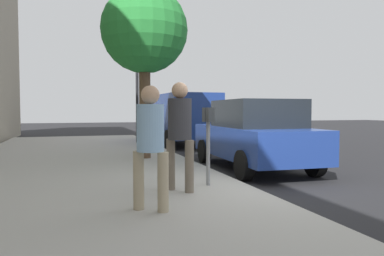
% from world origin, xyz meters
% --- Properties ---
extents(ground_plane, '(80.00, 80.00, 0.00)m').
position_xyz_m(ground_plane, '(0.00, 0.00, 0.00)').
color(ground_plane, '#232326').
rests_on(ground_plane, ground).
extents(sidewalk_slab, '(28.00, 6.00, 0.15)m').
position_xyz_m(sidewalk_slab, '(0.00, 3.00, 0.07)').
color(sidewalk_slab, '#A8A59E').
rests_on(sidewalk_slab, ground_plane).
extents(parking_meter, '(0.36, 0.12, 1.41)m').
position_xyz_m(parking_meter, '(0.05, 0.72, 1.17)').
color(parking_meter, gray).
rests_on(parking_meter, sidewalk_slab).
extents(pedestrian_at_meter, '(0.47, 0.40, 1.83)m').
position_xyz_m(pedestrian_at_meter, '(-0.24, 1.34, 1.24)').
color(pedestrian_at_meter, '#726656').
rests_on(pedestrian_at_meter, sidewalk_slab).
extents(pedestrian_bystander, '(0.38, 0.44, 1.69)m').
position_xyz_m(pedestrian_bystander, '(-1.29, 2.04, 1.14)').
color(pedestrian_bystander, tan).
rests_on(pedestrian_bystander, sidewalk_slab).
extents(parked_sedan_near, '(4.47, 2.10, 1.77)m').
position_xyz_m(parked_sedan_near, '(2.29, -1.35, 0.89)').
color(parked_sedan_near, navy).
rests_on(parked_sedan_near, ground_plane).
extents(parked_van_far, '(5.25, 2.22, 2.18)m').
position_xyz_m(parked_van_far, '(9.35, -1.35, 1.26)').
color(parked_van_far, navy).
rests_on(parked_van_far, ground_plane).
extents(street_tree, '(2.45, 2.45, 4.86)m').
position_xyz_m(street_tree, '(4.22, 1.12, 3.74)').
color(street_tree, brown).
rests_on(street_tree, sidewalk_slab).
extents(traffic_signal, '(0.24, 0.44, 3.60)m').
position_xyz_m(traffic_signal, '(9.28, 0.43, 2.58)').
color(traffic_signal, black).
rests_on(traffic_signal, sidewalk_slab).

